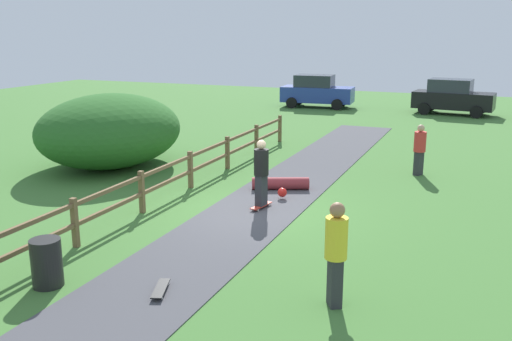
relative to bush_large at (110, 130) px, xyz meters
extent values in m
plane|color=#427533|center=(6.45, -2.71, -1.24)|extent=(60.00, 60.00, 0.00)
cube|color=#47474C|center=(6.45, -2.71, -1.23)|extent=(2.40, 28.00, 0.02)
cube|color=brown|center=(3.85, -6.57, -0.69)|extent=(0.12, 0.12, 1.10)
cube|color=brown|center=(3.85, -3.99, -0.69)|extent=(0.12, 0.12, 1.10)
cube|color=brown|center=(3.85, -1.42, -0.69)|extent=(0.12, 0.12, 1.10)
cube|color=brown|center=(3.85, 1.15, -0.69)|extent=(0.12, 0.12, 1.10)
cube|color=brown|center=(3.85, 3.72, -0.69)|extent=(0.12, 0.12, 1.10)
cube|color=brown|center=(3.85, 6.29, -0.69)|extent=(0.12, 0.12, 1.10)
cube|color=brown|center=(3.85, -2.71, -0.74)|extent=(0.08, 18.00, 0.09)
cube|color=brown|center=(3.85, -2.71, -0.29)|extent=(0.08, 18.00, 0.09)
ellipsoid|color=#286023|center=(0.00, 0.00, 0.00)|extent=(4.50, 5.40, 2.47)
cylinder|color=black|center=(4.65, -8.33, -0.79)|extent=(0.56, 0.56, 0.90)
cube|color=#B23326|center=(6.55, -2.54, -1.14)|extent=(0.33, 0.82, 0.02)
cylinder|color=silver|center=(6.52, -2.26, -1.19)|extent=(0.04, 0.06, 0.06)
cylinder|color=silver|center=(6.67, -2.28, -1.19)|extent=(0.04, 0.06, 0.06)
cylinder|color=silver|center=(6.43, -2.81, -1.19)|extent=(0.04, 0.06, 0.06)
cylinder|color=silver|center=(6.58, -2.83, -1.19)|extent=(0.04, 0.06, 0.06)
cube|color=#2D2D33|center=(6.55, -2.54, -0.73)|extent=(0.25, 0.35, 0.81)
cylinder|color=black|center=(6.55, -2.54, 0.02)|extent=(0.44, 0.44, 0.68)
sphere|color=beige|center=(6.55, -2.54, 0.48)|extent=(0.24, 0.24, 0.24)
cylinder|color=maroon|center=(6.40, -0.66, -1.04)|extent=(1.67, 0.98, 0.36)
sphere|color=red|center=(6.77, -1.53, -1.04)|extent=(0.26, 0.26, 0.26)
cube|color=black|center=(6.72, -7.81, -1.14)|extent=(0.46, 0.82, 0.02)
cylinder|color=silver|center=(6.89, -8.05, -1.19)|extent=(0.05, 0.07, 0.06)
cylinder|color=silver|center=(6.75, -8.10, -1.19)|extent=(0.05, 0.07, 0.06)
cylinder|color=silver|center=(6.70, -7.52, -1.19)|extent=(0.05, 0.07, 0.06)
cylinder|color=silver|center=(6.56, -7.57, -1.19)|extent=(0.05, 0.07, 0.06)
cube|color=#2D2D33|center=(9.90, 2.72, -0.85)|extent=(0.30, 0.37, 0.77)
cylinder|color=red|center=(9.90, 2.72, -0.15)|extent=(0.49, 0.49, 0.64)
sphere|color=tan|center=(9.90, 2.72, 0.29)|extent=(0.23, 0.23, 0.23)
cube|color=#2D2D33|center=(9.71, -7.08, -0.81)|extent=(0.33, 0.38, 0.86)
cylinder|color=yellow|center=(9.71, -7.08, -0.02)|extent=(0.52, 0.52, 0.72)
sphere|color=#9E704C|center=(9.71, -7.08, 0.47)|extent=(0.26, 0.26, 0.26)
cube|color=#283D99|center=(2.25, 17.22, -0.47)|extent=(4.31, 2.00, 0.90)
cube|color=#2D333D|center=(2.05, 17.21, 0.33)|extent=(2.31, 1.72, 0.70)
cylinder|color=black|center=(3.53, 18.20, -0.92)|extent=(0.66, 0.29, 0.64)
cylinder|color=black|center=(3.66, 16.44, -0.92)|extent=(0.66, 0.29, 0.64)
cylinder|color=black|center=(0.84, 18.00, -0.92)|extent=(0.66, 0.29, 0.64)
cylinder|color=black|center=(0.97, 16.25, -0.92)|extent=(0.66, 0.29, 0.64)
cube|color=black|center=(9.95, 17.22, -0.47)|extent=(4.35, 2.11, 0.90)
cube|color=#2D333D|center=(9.75, 17.24, 0.33)|extent=(2.34, 1.77, 0.70)
cylinder|color=black|center=(11.38, 17.96, -0.92)|extent=(0.66, 0.30, 0.64)
cylinder|color=black|center=(11.21, 16.21, -0.92)|extent=(0.66, 0.30, 0.64)
cylinder|color=black|center=(8.70, 18.23, -0.92)|extent=(0.66, 0.30, 0.64)
cylinder|color=black|center=(8.52, 16.48, -0.92)|extent=(0.66, 0.30, 0.64)
camera|label=1|loc=(11.88, -15.89, 3.37)|focal=40.31mm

